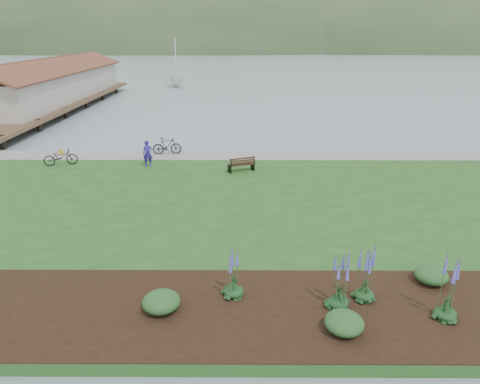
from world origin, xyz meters
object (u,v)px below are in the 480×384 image
object	(u,v)px
park_bench	(242,164)
bicycle_a	(60,157)
person	(148,151)
sailboat	(177,87)

from	to	relation	value
park_bench	bicycle_a	world-z (taller)	bicycle_a
person	bicycle_a	distance (m)	5.43
sailboat	person	bearing A→B (deg)	-105.05
park_bench	bicycle_a	xyz separation A→B (m)	(-11.09, 1.23, 0.05)
park_bench	person	size ratio (longest dim) A/B	0.86
person	bicycle_a	size ratio (longest dim) A/B	0.95
park_bench	sailboat	bearing A→B (deg)	81.65
bicycle_a	sailboat	xyz separation A→B (m)	(1.10, 41.98, -0.91)
bicycle_a	sailboat	bearing A→B (deg)	-19.90
park_bench	person	xyz separation A→B (m)	(-5.68, 1.01, 0.47)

